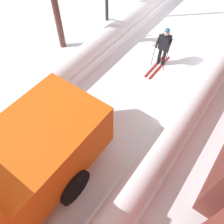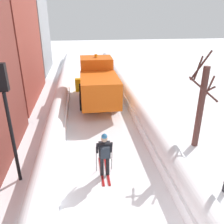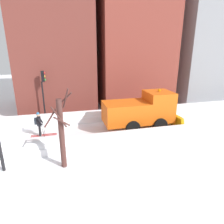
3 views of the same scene
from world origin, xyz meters
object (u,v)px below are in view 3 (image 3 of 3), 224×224
Objects in this scene: skier at (39,123)px; bare_tree_near at (61,131)px; plow_truck at (142,110)px; traffic_light_pole at (43,87)px.

skier is 0.42× the size of bare_tree_near.
skier is 4.86m from bare_tree_near.
skier is at bearing -159.66° from bare_tree_near.
plow_truck is at bearing 123.83° from bare_tree_near.
traffic_light_pole reaches higher than skier.
plow_truck is at bearing 64.58° from traffic_light_pole.
bare_tree_near is at bearing 10.24° from traffic_light_pole.
bare_tree_near is (7.64, 1.38, -1.02)m from traffic_light_pole.
bare_tree_near is (4.45, 1.65, 1.04)m from skier.
plow_truck is 7.36m from bare_tree_near.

